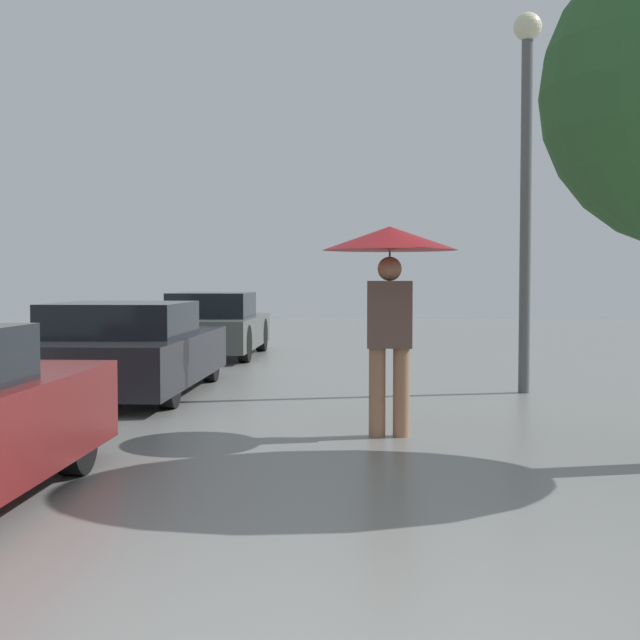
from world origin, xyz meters
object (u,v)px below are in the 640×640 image
Objects in this scene: pedestrian at (390,263)px; street_lamp at (526,153)px; parked_car_farthest at (214,326)px; parked_car_middle at (126,350)px.

street_lamp is (1.81, 3.28, 1.46)m from pedestrian.
street_lamp reaches higher than parked_car_farthest.
pedestrian is 0.40× the size of street_lamp.
parked_car_farthest is (-3.14, 8.39, -1.05)m from pedestrian.
parked_car_middle is at bearing 138.55° from pedestrian.
street_lamp is at bearing 3.89° from parked_car_middle.
parked_car_middle is at bearing -176.11° from street_lamp.
street_lamp is at bearing -45.89° from parked_car_farthest.
pedestrian is 0.46× the size of parked_car_middle.
pedestrian is 9.02m from parked_car_farthest.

